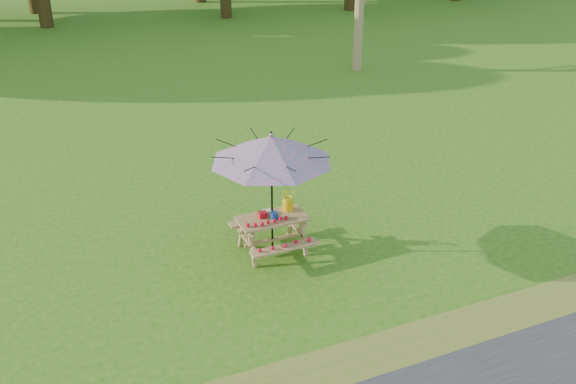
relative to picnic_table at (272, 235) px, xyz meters
name	(u,v)px	position (x,y,z in m)	size (l,w,h in m)	color
ground	(389,241)	(2.08, -0.53, -0.33)	(120.00, 120.00, 0.00)	#2C6313
drygrass_strip	(490,329)	(2.08, -3.33, -0.32)	(120.00, 1.20, 0.01)	olive
picnic_table	(272,235)	(0.00, 0.00, 0.00)	(1.20, 1.32, 0.67)	olive
patio_umbrella	(271,149)	(0.00, 0.00, 1.62)	(2.10, 2.10, 2.25)	black
produce_bins	(269,214)	(-0.05, 0.03, 0.40)	(0.30, 0.36, 0.13)	#B40E1A
tomatoes_row	(268,222)	(-0.15, -0.18, 0.38)	(0.77, 0.13, 0.07)	red
flower_bucket	(288,199)	(0.37, 0.15, 0.57)	(0.29, 0.26, 0.42)	yellow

